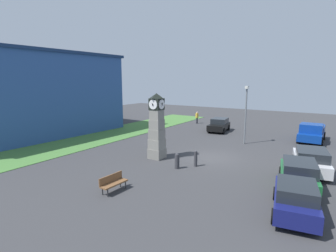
# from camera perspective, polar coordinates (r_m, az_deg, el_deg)

# --- Properties ---
(ground_plane) EXTENTS (70.70, 70.70, 0.00)m
(ground_plane) POSITION_cam_1_polar(r_m,az_deg,el_deg) (20.62, 9.45, -6.79)
(ground_plane) COLOR #38383A
(clock_tower) EXTENTS (1.20, 1.14, 4.95)m
(clock_tower) POSITION_cam_1_polar(r_m,az_deg,el_deg) (19.70, -2.46, -0.59)
(clock_tower) COLOR gray
(clock_tower) RESTS_ON ground_plane
(bollard_near_tower) EXTENTS (0.32, 0.32, 1.07)m
(bollard_near_tower) POSITION_cam_1_polar(r_m,az_deg,el_deg) (17.78, 1.99, -7.57)
(bollard_near_tower) COLOR #333338
(bollard_near_tower) RESTS_ON ground_plane
(bollard_mid_row) EXTENTS (0.23, 0.23, 1.13)m
(bollard_mid_row) POSITION_cam_1_polar(r_m,az_deg,el_deg) (18.30, 6.05, -7.01)
(bollard_mid_row) COLOR #333338
(bollard_mid_row) RESTS_ON ground_plane
(car_navy_sedan) EXTENTS (4.14, 2.33, 1.53)m
(car_navy_sedan) POSITION_cam_1_polar(r_m,az_deg,el_deg) (13.19, 26.00, -13.93)
(car_navy_sedan) COLOR navy
(car_navy_sedan) RESTS_ON ground_plane
(car_near_tower) EXTENTS (4.50, 2.51, 1.58)m
(car_near_tower) POSITION_cam_1_polar(r_m,az_deg,el_deg) (16.35, 26.53, -9.30)
(car_near_tower) COLOR #19602D
(car_near_tower) RESTS_ON ground_plane
(car_by_building) EXTENTS (4.75, 2.67, 1.55)m
(car_by_building) POSITION_cam_1_polar(r_m,az_deg,el_deg) (19.43, 28.66, -6.53)
(car_by_building) COLOR silver
(car_by_building) RESTS_ON ground_plane
(car_end_of_row) EXTENTS (4.09, 2.29, 1.51)m
(car_end_of_row) POSITION_cam_1_polar(r_m,az_deg,el_deg) (31.02, 11.07, 0.26)
(car_end_of_row) COLOR black
(car_end_of_row) RESTS_ON ground_plane
(pickup_truck) EXTENTS (5.20, 2.22, 1.85)m
(pickup_truck) POSITION_cam_1_polar(r_m,az_deg,el_deg) (28.92, 28.83, -1.17)
(pickup_truck) COLOR navy
(pickup_truck) RESTS_ON ground_plane
(bench) EXTENTS (1.62, 0.60, 0.90)m
(bench) POSITION_cam_1_polar(r_m,az_deg,el_deg) (14.61, -11.89, -11.84)
(bench) COLOR brown
(bench) RESTS_ON ground_plane
(pedestrian_crossing_lot) EXTENTS (0.46, 0.44, 1.64)m
(pedestrian_crossing_lot) POSITION_cam_1_polar(r_m,az_deg,el_deg) (22.74, -3.34, -2.64)
(pedestrian_crossing_lot) COLOR #338C4C
(pedestrian_crossing_lot) RESTS_ON ground_plane
(pedestrian_by_cars) EXTENTS (0.43, 0.30, 1.61)m
(pedestrian_by_cars) POSITION_cam_1_polar(r_m,az_deg,el_deg) (36.18, 6.32, 2.00)
(pedestrian_by_cars) COLOR #3F3F47
(pedestrian_by_cars) RESTS_ON ground_plane
(street_lamp_near_road) EXTENTS (0.50, 0.24, 5.37)m
(street_lamp_near_road) POSITION_cam_1_polar(r_m,az_deg,el_deg) (25.10, 16.59, 3.31)
(street_lamp_near_road) COLOR slate
(street_lamp_near_road) RESTS_ON ground_plane
(warehouse_blue_far) EXTENTS (20.20, 12.13, 8.81)m
(warehouse_blue_far) POSITION_cam_1_polar(r_m,az_deg,el_deg) (32.05, -29.44, 6.04)
(warehouse_blue_far) COLOR #2D5193
(warehouse_blue_far) RESTS_ON ground_plane
(grass_verge_far) EXTENTS (42.42, 6.01, 0.04)m
(grass_verge_far) POSITION_cam_1_polar(r_m,az_deg,el_deg) (27.35, -17.54, -2.91)
(grass_verge_far) COLOR #477A38
(grass_verge_far) RESTS_ON ground_plane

